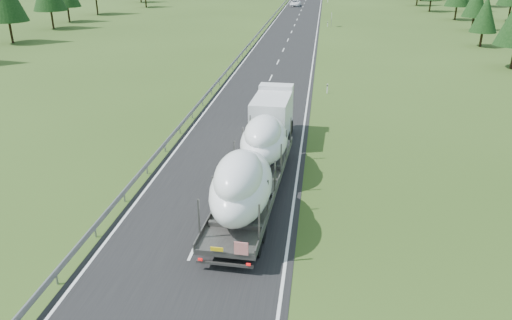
# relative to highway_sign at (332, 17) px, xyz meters

# --- Properties ---
(ground) EXTENTS (400.00, 400.00, 0.00)m
(ground) POSITION_rel_highway_sign_xyz_m (-7.20, -80.00, -1.81)
(ground) COLOR #2E4717
(ground) RESTS_ON ground
(road_surface) EXTENTS (10.00, 400.00, 0.02)m
(road_surface) POSITION_rel_highway_sign_xyz_m (-7.20, 20.00, -1.80)
(road_surface) COLOR black
(road_surface) RESTS_ON ground
(guardrail) EXTENTS (0.10, 400.00, 0.76)m
(guardrail) POSITION_rel_highway_sign_xyz_m (-12.50, 19.94, -1.21)
(guardrail) COLOR slate
(guardrail) RESTS_ON ground
(highway_sign) EXTENTS (0.08, 0.90, 2.60)m
(highway_sign) POSITION_rel_highway_sign_xyz_m (0.00, 0.00, 0.00)
(highway_sign) COLOR slate
(highway_sign) RESTS_ON ground
(boat_truck) EXTENTS (3.56, 20.76, 4.60)m
(boat_truck) POSITION_rel_highway_sign_xyz_m (-4.97, -72.88, 0.60)
(boat_truck) COLOR white
(boat_truck) RESTS_ON ground
(distant_van) EXTENTS (2.74, 5.66, 1.55)m
(distant_van) POSITION_rel_highway_sign_xyz_m (-9.28, 38.28, -1.03)
(distant_van) COLOR white
(distant_van) RESTS_ON ground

